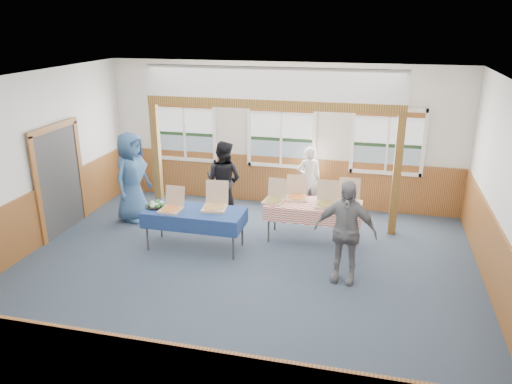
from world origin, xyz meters
TOP-DOWN VIEW (x-y plane):
  - floor at (0.00, 0.00)m, footprint 8.00×8.00m
  - ceiling at (0.00, 0.00)m, footprint 8.00×8.00m
  - wall_back at (0.00, 3.50)m, footprint 8.00×0.00m
  - wall_front at (0.00, -3.50)m, footprint 8.00×0.00m
  - wall_left at (-4.00, 0.00)m, footprint 0.00×8.00m
  - wainscot_back at (0.00, 3.48)m, footprint 7.98×0.05m
  - wainscot_left at (-3.98, 0.00)m, footprint 0.05×6.98m
  - wainscot_right at (3.98, 0.00)m, footprint 0.05×6.98m
  - cased_opening at (-3.96, 0.90)m, footprint 0.06×1.30m
  - window_left at (-2.30, 3.46)m, footprint 1.56×0.10m
  - window_mid at (0.00, 3.46)m, footprint 1.56×0.10m
  - window_right at (2.30, 3.46)m, footprint 1.56×0.10m
  - post_left at (-2.50, 2.30)m, footprint 0.15×0.15m
  - post_right at (2.50, 2.30)m, footprint 0.15×0.15m
  - cross_beam at (0.00, 2.30)m, footprint 5.15×0.18m
  - table_left at (-1.08, 0.73)m, footprint 1.99×1.56m
  - table_right at (1.00, 1.60)m, footprint 1.85×0.92m
  - pizza_box_a at (-1.48, 0.63)m, footprint 0.38×0.46m
  - pizza_box_b at (-0.74, 0.90)m, footprint 0.48×0.56m
  - pizza_box_c at (0.25, 1.51)m, footprint 0.43×0.50m
  - pizza_box_d at (0.64, 1.80)m, footprint 0.47×0.53m
  - pizza_box_e at (1.25, 1.53)m, footprint 0.40×0.49m
  - pizza_box_f at (1.65, 1.75)m, footprint 0.43×0.52m
  - veggie_tray at (-1.83, 0.73)m, footprint 0.41×0.41m
  - drink_glass at (1.85, 1.35)m, footprint 0.07×0.07m
  - woman_white at (0.69, 3.10)m, footprint 0.63×0.53m
  - woman_black at (-1.00, 2.29)m, footprint 0.94×0.80m
  - man_blue at (-2.83, 1.75)m, footprint 0.79×1.04m
  - person_grey at (1.69, 0.18)m, footprint 1.05×0.52m

SIDE VIEW (x-z plane):
  - floor at x=0.00m, z-range 0.00..0.00m
  - wainscot_back at x=0.00m, z-range 0.00..1.10m
  - wainscot_left at x=-3.98m, z-range 0.00..1.10m
  - wainscot_right at x=3.98m, z-range 0.00..1.10m
  - table_right at x=1.00m, z-range 0.32..1.08m
  - table_left at x=-1.08m, z-range 0.32..1.08m
  - woman_white at x=0.69m, z-range 0.00..1.48m
  - veggie_tray at x=-1.83m, z-range 0.74..0.84m
  - pizza_box_a at x=-1.48m, z-range 0.62..1.02m
  - pizza_box_c at x=0.25m, z-range 0.62..1.03m
  - pizza_box_d at x=0.64m, z-range 0.61..1.03m
  - pizza_box_e at x=1.25m, z-range 0.61..1.04m
  - pizza_box_f at x=1.65m, z-range 0.60..1.05m
  - pizza_box_b at x=-0.74m, z-range 0.59..1.06m
  - drink_glass at x=1.85m, z-range 0.76..0.91m
  - woman_black at x=-1.00m, z-range 0.00..1.69m
  - person_grey at x=1.69m, z-range 0.00..1.72m
  - man_blue at x=-2.83m, z-range 0.00..1.90m
  - cased_opening at x=-3.96m, z-range 0.00..2.10m
  - post_left at x=-2.50m, z-range 0.00..2.40m
  - post_right at x=2.50m, z-range 0.00..2.40m
  - wall_back at x=0.00m, z-range -2.40..5.60m
  - wall_front at x=0.00m, z-range -2.40..5.60m
  - wall_left at x=-4.00m, z-range -2.40..5.60m
  - window_left at x=-2.30m, z-range 0.95..2.41m
  - window_mid at x=0.00m, z-range 0.95..2.41m
  - window_right at x=2.30m, z-range 0.95..2.41m
  - cross_beam at x=0.00m, z-range 2.40..2.58m
  - ceiling at x=0.00m, z-range 3.20..3.20m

